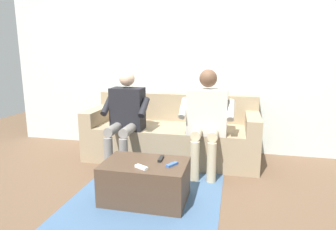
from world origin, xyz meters
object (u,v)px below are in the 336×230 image
at_px(coffee_table, 145,181).
at_px(person_left_seated, 207,115).
at_px(couch, 172,137).
at_px(remote_blue, 172,164).
at_px(person_right_seated, 126,114).
at_px(remote_black, 161,159).
at_px(remote_white, 141,167).

distance_m(coffee_table, person_left_seated, 1.06).
xyz_separation_m(couch, remote_blue, (-0.26, 1.20, 0.10)).
bearing_deg(person_right_seated, coffee_table, 121.36).
bearing_deg(remote_black, couch, 4.53).
relative_size(couch, person_left_seated, 1.84).
distance_m(couch, person_left_seated, 0.72).
distance_m(person_left_seated, remote_white, 1.11).
bearing_deg(remote_white, coffee_table, -57.33).
height_order(couch, remote_black, couch).
relative_size(person_right_seated, remote_blue, 8.99).
bearing_deg(remote_white, person_left_seated, -88.07).
distance_m(person_right_seated, remote_white, 1.09).
height_order(couch, remote_blue, couch).
distance_m(coffee_table, person_right_seated, 1.04).
height_order(couch, person_left_seated, person_left_seated).
bearing_deg(person_right_seated, person_left_seated, -178.55).
xyz_separation_m(coffee_table, person_left_seated, (-0.48, -0.82, 0.49)).
xyz_separation_m(coffee_table, person_right_seated, (0.48, -0.79, 0.46)).
relative_size(coffee_table, remote_black, 5.30).
height_order(remote_blue, remote_white, remote_white).
height_order(couch, remote_white, couch).
relative_size(person_left_seated, remote_black, 8.08).
bearing_deg(remote_white, remote_black, -87.24).
xyz_separation_m(person_right_seated, remote_black, (-0.61, 0.69, -0.26)).
bearing_deg(couch, remote_black, 96.65).
height_order(person_left_seated, remote_blue, person_left_seated).
xyz_separation_m(person_left_seated, person_right_seated, (0.96, 0.02, -0.02)).
xyz_separation_m(couch, person_left_seated, (-0.48, 0.37, 0.39)).
bearing_deg(remote_blue, person_left_seated, -165.17).
xyz_separation_m(remote_white, remote_black, (-0.11, -0.24, 0.00)).
xyz_separation_m(person_left_seated, remote_black, (0.36, 0.72, -0.29)).
bearing_deg(person_right_seated, remote_white, 117.87).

